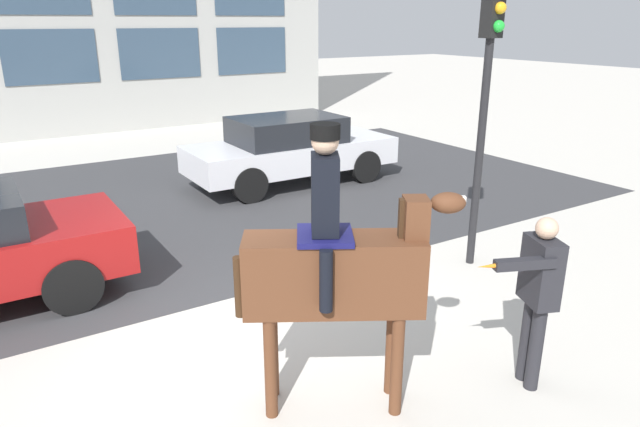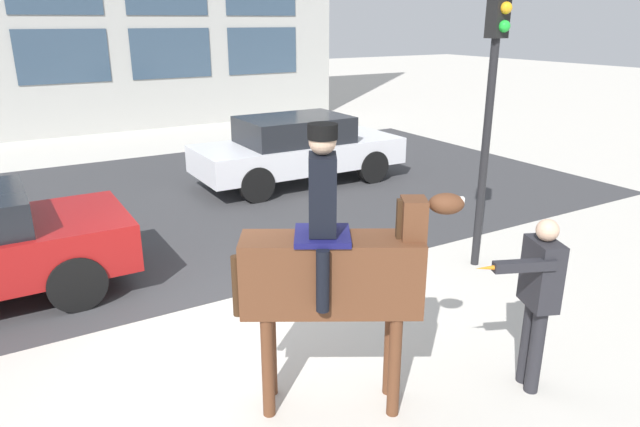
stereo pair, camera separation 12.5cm
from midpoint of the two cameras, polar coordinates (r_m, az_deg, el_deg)
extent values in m
plane|color=beige|center=(6.96, -8.23, -10.12)|extent=(80.00, 80.00, 0.00)
cube|color=#38383A|center=(11.15, -18.30, 0.40)|extent=(18.12, 8.50, 0.01)
cube|color=#33475B|center=(18.63, -25.52, 13.95)|extent=(2.55, 0.02, 1.52)
cube|color=#33475B|center=(19.30, -15.85, 15.13)|extent=(2.55, 0.02, 1.52)
cube|color=#33475B|center=(20.45, -6.96, 15.85)|extent=(2.55, 0.02, 1.52)
cube|color=#59331E|center=(4.86, 0.64, -6.08)|extent=(1.54, 1.15, 0.66)
cylinder|color=#59331E|center=(5.43, 6.49, -13.09)|extent=(0.11, 0.11, 0.97)
cylinder|color=#59331E|center=(5.17, 6.98, -14.89)|extent=(0.11, 0.11, 0.97)
cylinder|color=#59331E|center=(5.39, -5.48, -13.32)|extent=(0.11, 0.11, 0.97)
cylinder|color=#59331E|center=(5.13, -5.69, -15.14)|extent=(0.11, 0.11, 0.97)
cube|color=#59331E|center=(4.78, 8.72, -1.72)|extent=(0.29, 0.31, 0.57)
cube|color=#382314|center=(4.76, 7.31, -1.52)|extent=(0.07, 0.09, 0.51)
ellipsoid|color=#59331E|center=(4.76, 11.96, 1.05)|extent=(0.35, 0.32, 0.18)
cube|color=silver|center=(4.78, 13.00, 1.29)|extent=(0.12, 0.10, 0.07)
cylinder|color=#382314|center=(4.94, -8.80, -7.27)|extent=(0.09, 0.09, 0.55)
cube|color=#14144C|center=(4.72, -0.28, -2.22)|extent=(0.64, 0.65, 0.05)
cube|color=black|center=(4.60, -0.28, 1.92)|extent=(0.35, 0.39, 0.65)
sphere|color=#D1A889|center=(4.49, -0.29, 7.25)|extent=(0.22, 0.22, 0.22)
cylinder|color=black|center=(4.48, -0.29, 8.21)|extent=(0.24, 0.24, 0.12)
cylinder|color=black|center=(5.07, -0.36, -4.13)|extent=(0.11, 0.11, 0.53)
cylinder|color=black|center=(4.58, -0.18, -6.76)|extent=(0.11, 0.11, 0.53)
cylinder|color=#232328|center=(5.81, 20.16, -12.52)|extent=(0.13, 0.13, 0.86)
cylinder|color=#232328|center=(5.93, 19.41, -11.77)|extent=(0.13, 0.13, 0.86)
cube|color=#232328|center=(5.54, 20.63, -5.44)|extent=(0.36, 0.45, 0.63)
sphere|color=#D1A889|center=(5.39, 21.14, -1.39)|extent=(0.20, 0.20, 0.20)
cube|color=#232328|center=(5.20, 19.16, -4.77)|extent=(0.54, 0.30, 0.09)
cone|color=orange|center=(5.05, 15.67, -5.11)|extent=(0.18, 0.11, 0.04)
cylinder|color=black|center=(7.46, -23.95, -6.59)|extent=(0.69, 0.21, 0.69)
cylinder|color=black|center=(8.94, -25.58, -2.70)|extent=(0.69, 0.21, 0.69)
cube|color=silver|center=(12.21, -3.16, 5.92)|extent=(4.41, 1.72, 0.55)
cube|color=black|center=(12.05, -3.67, 8.38)|extent=(2.21, 1.52, 0.53)
cylinder|color=black|center=(12.34, 4.25, 4.72)|extent=(0.70, 0.21, 0.70)
cylinder|color=black|center=(13.62, 0.30, 6.10)|extent=(0.70, 0.21, 0.70)
cylinder|color=black|center=(11.00, -7.36, 2.85)|extent=(0.70, 0.21, 0.70)
cylinder|color=black|center=(12.41, -10.47, 4.53)|extent=(0.70, 0.21, 0.70)
cylinder|color=black|center=(8.10, 15.22, 5.43)|extent=(0.11, 0.11, 3.12)
cube|color=black|center=(7.90, 16.46, 19.10)|extent=(0.24, 0.19, 0.72)
sphere|color=orange|center=(7.82, 17.14, 19.05)|extent=(0.15, 0.15, 0.15)
sphere|color=green|center=(7.82, 16.98, 17.47)|extent=(0.15, 0.15, 0.15)
camera|label=1|loc=(0.06, -90.65, -0.22)|focal=32.00mm
camera|label=2|loc=(0.06, 89.35, 0.22)|focal=32.00mm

